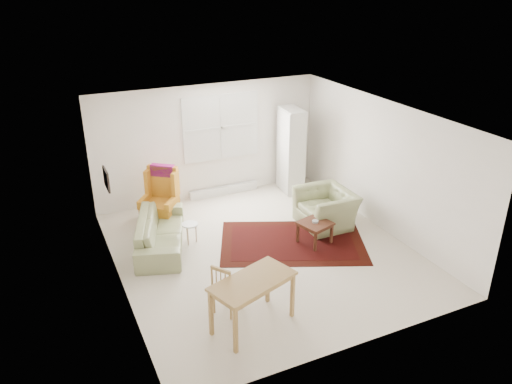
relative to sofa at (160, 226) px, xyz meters
name	(u,v)px	position (x,y,z in m)	size (l,w,h in m)	color
room	(259,183)	(1.62, -0.76, 0.86)	(5.04, 5.54, 2.51)	beige
rug	(292,242)	(2.23, -0.91, -0.39)	(2.63, 1.69, 0.03)	black
sofa	(160,226)	(0.00, 0.00, 0.00)	(1.98, 0.77, 0.80)	#82895B
armchair	(326,205)	(3.18, -0.53, 0.03)	(1.09, 0.95, 0.85)	#82895B
wingback_chair	(159,196)	(0.24, 0.96, 0.16)	(0.65, 0.68, 1.12)	#C47E1E
coffee_table	(315,233)	(2.60, -1.09, -0.18)	(0.52, 0.52, 0.43)	#472215
stool	(190,233)	(0.52, -0.11, -0.20)	(0.30, 0.30, 0.40)	white
cabinet	(291,151)	(3.36, 1.25, 0.56)	(0.40, 0.76, 1.91)	silver
desk	(253,303)	(0.58, -2.75, -0.02)	(1.20, 0.60, 0.76)	#A57E42
desk_chair	(228,287)	(0.39, -2.30, 0.01)	(0.36, 0.36, 0.82)	#A57E42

